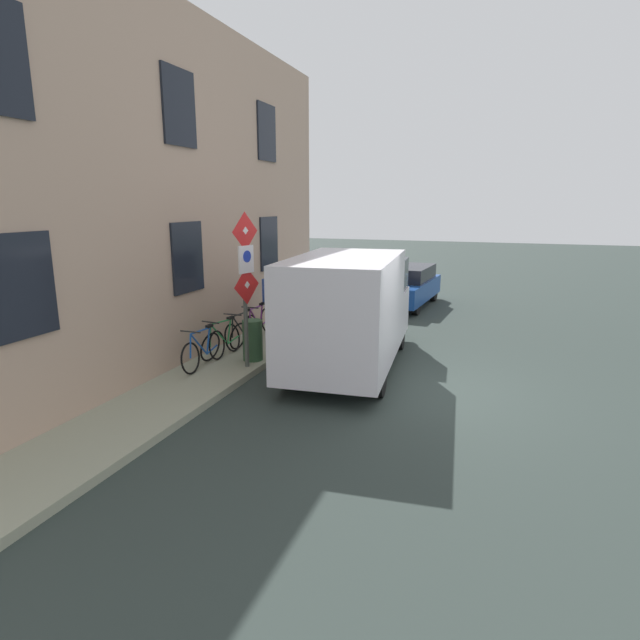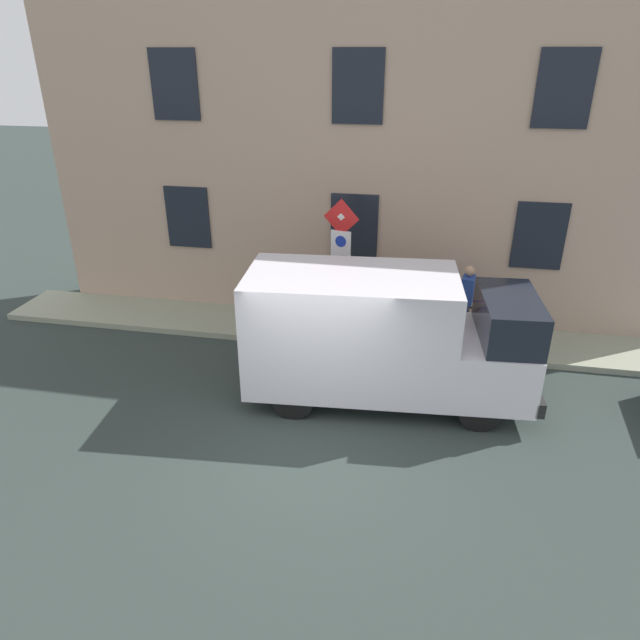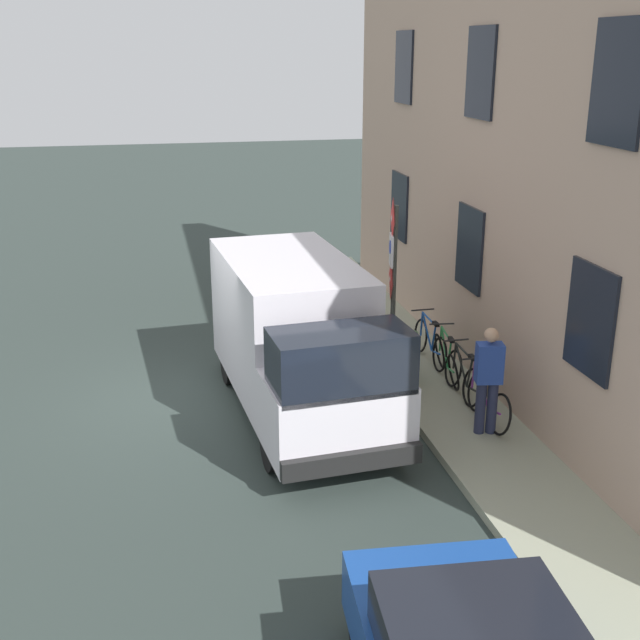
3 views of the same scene
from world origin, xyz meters
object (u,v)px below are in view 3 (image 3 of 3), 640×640
Objects in this scene: delivery_van at (298,337)px; bicycle_green at (446,359)px; litter_bin at (405,356)px; pedestrian at (488,377)px; bicycle_purple at (486,398)px; sign_post_stacked at (392,265)px; bicycle_black at (465,377)px; bicycle_blue at (430,342)px.

delivery_van reaches higher than bicycle_green.
bicycle_green is (2.81, 0.53, -0.82)m from delivery_van.
litter_bin is (-0.76, 0.09, 0.08)m from bicycle_green.
delivery_van reaches higher than litter_bin.
pedestrian is at bearing -177.62° from bicycle_green.
bicycle_green is at bearing -6.70° from litter_bin.
pedestrian is at bearing 155.67° from bicycle_purple.
sign_post_stacked is 1.96m from bicycle_green.
bicycle_black is 1.90× the size of litter_bin.
bicycle_black is (2.81, -0.34, -0.82)m from delivery_van.
sign_post_stacked is 1.82× the size of bicycle_black.
pedestrian is at bearing -75.83° from litter_bin.
bicycle_black is 1.74m from bicycle_blue.
bicycle_black is 0.87m from bicycle_green.
bicycle_green is (0.90, -0.58, -1.64)m from sign_post_stacked.
litter_bin is (0.15, -0.49, -1.57)m from sign_post_stacked.
sign_post_stacked is at bearing 106.67° from litter_bin.
litter_bin reaches higher than bicycle_blue.
litter_bin is at bearing 102.38° from delivery_van.
delivery_van is at bearing -111.98° from pedestrian.
bicycle_purple is 0.73m from pedestrian.
delivery_van is 2.95m from bicycle_black.
pedestrian is at bearing 53.60° from delivery_van.
bicycle_green is at bearing -1.52° from bicycle_purple.
sign_post_stacked reaches higher than litter_bin.
bicycle_green is (0.00, 1.74, 0.00)m from bicycle_purple.
bicycle_blue is (0.00, 2.61, 0.00)m from bicycle_purple.
pedestrian reaches higher than bicycle_black.
delivery_van is at bearing 65.28° from bicycle_purple.
bicycle_black is (0.90, -1.45, -1.64)m from sign_post_stacked.
delivery_van is (-1.91, -1.11, -0.82)m from sign_post_stacked.
bicycle_black is at bearing -58.07° from sign_post_stacked.
bicycle_purple and bicycle_black have the same top height.
bicycle_blue is at bearing 45.97° from litter_bin.
sign_post_stacked is 1.82× the size of bicycle_green.
pedestrian is 2.38m from litter_bin.
sign_post_stacked reaches higher than bicycle_green.
sign_post_stacked reaches higher than bicycle_blue.
delivery_van is 3.25m from bicycle_blue.
bicycle_purple and bicycle_blue have the same top height.
pedestrian is (-0.18, -1.30, 0.56)m from bicycle_black.
sign_post_stacked reaches higher than pedestrian.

